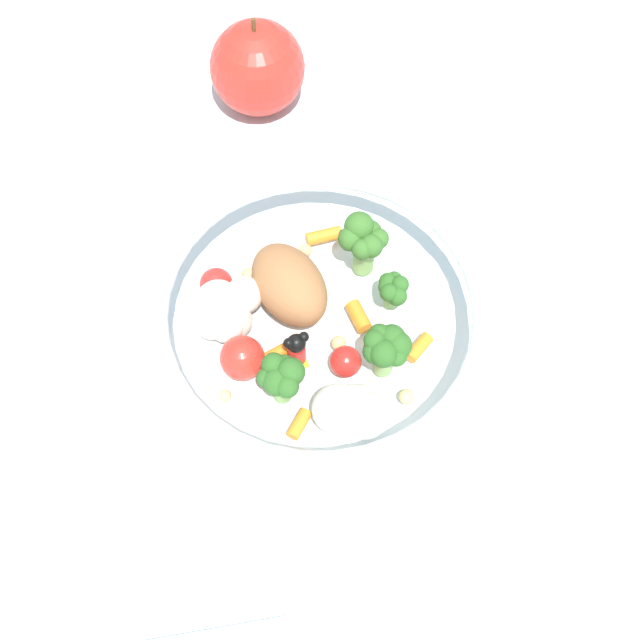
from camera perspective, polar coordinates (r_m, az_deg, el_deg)
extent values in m
plane|color=silver|center=(0.67, -0.58, -0.64)|extent=(2.40, 2.40, 0.00)
cylinder|color=white|center=(0.66, 0.00, -1.03)|extent=(0.23, 0.23, 0.01)
torus|color=white|center=(0.62, 0.00, 0.87)|extent=(0.25, 0.25, 0.01)
ellipsoid|color=#9E663D|center=(0.65, -2.06, 2.38)|extent=(0.08, 0.09, 0.05)
cylinder|color=#8EB766|center=(0.63, 4.27, -2.78)|extent=(0.01, 0.01, 0.02)
sphere|color=#2D6023|center=(0.61, 5.26, -1.70)|extent=(0.02, 0.02, 0.02)
sphere|color=#2D6023|center=(0.61, 4.83, -1.24)|extent=(0.02, 0.02, 0.02)
sphere|color=#2D6023|center=(0.61, 4.00, -1.01)|extent=(0.02, 0.02, 0.02)
sphere|color=#2D6023|center=(0.61, 3.70, -1.39)|extent=(0.02, 0.02, 0.02)
sphere|color=#2D6023|center=(0.61, 3.73, -2.12)|extent=(0.02, 0.02, 0.02)
sphere|color=#2D6023|center=(0.61, 4.29, -2.23)|extent=(0.02, 0.02, 0.02)
sphere|color=#2D6023|center=(0.61, 5.15, -2.43)|extent=(0.02, 0.02, 0.02)
cylinder|color=#7FAD5B|center=(0.66, 4.75, 1.44)|extent=(0.01, 0.01, 0.02)
sphere|color=#2D6023|center=(0.65, 5.37, 2.38)|extent=(0.01, 0.01, 0.01)
sphere|color=#2D6023|center=(0.65, 5.00, 2.71)|extent=(0.01, 0.01, 0.01)
sphere|color=#2D6023|center=(0.65, 4.57, 2.57)|extent=(0.01, 0.01, 0.01)
sphere|color=#2D6023|center=(0.65, 4.48, 2.21)|extent=(0.01, 0.01, 0.01)
sphere|color=#2D6023|center=(0.64, 4.64, 1.85)|extent=(0.01, 0.01, 0.01)
sphere|color=#2D6023|center=(0.65, 5.17, 1.62)|extent=(0.02, 0.02, 0.02)
cylinder|color=#7FAD5B|center=(0.62, -2.54, -4.61)|extent=(0.01, 0.01, 0.02)
sphere|color=#2D6023|center=(0.60, -1.99, -3.49)|extent=(0.02, 0.02, 0.02)
sphere|color=#2D6023|center=(0.60, -2.43, -3.13)|extent=(0.02, 0.02, 0.02)
sphere|color=#2D6023|center=(0.60, -3.12, -3.01)|extent=(0.02, 0.02, 0.02)
sphere|color=#2D6023|center=(0.60, -3.59, -3.91)|extent=(0.01, 0.01, 0.01)
sphere|color=#2D6023|center=(0.60, -2.90, -4.13)|extent=(0.02, 0.02, 0.02)
sphere|color=#2D6023|center=(0.60, -2.21, -4.45)|extent=(0.02, 0.02, 0.02)
cylinder|color=#7FAD5B|center=(0.67, 2.93, 4.20)|extent=(0.02, 0.02, 0.03)
sphere|color=#386B28|center=(0.65, 3.93, 5.46)|extent=(0.02, 0.02, 0.02)
sphere|color=#386B28|center=(0.66, 3.33, 5.90)|extent=(0.02, 0.02, 0.02)
sphere|color=#386B28|center=(0.65, 2.64, 6.27)|extent=(0.02, 0.02, 0.02)
sphere|color=#386B28|center=(0.65, 2.07, 5.45)|extent=(0.02, 0.02, 0.02)
sphere|color=#386B28|center=(0.65, 2.83, 4.76)|extent=(0.02, 0.02, 0.02)
sphere|color=#386B28|center=(0.65, 3.45, 4.97)|extent=(0.02, 0.02, 0.02)
sphere|color=white|center=(0.65, -5.84, 0.45)|extent=(0.03, 0.03, 0.03)
sphere|color=white|center=(0.65, -5.10, 1.70)|extent=(0.03, 0.03, 0.03)
sphere|color=white|center=(0.65, -6.14, 0.70)|extent=(0.02, 0.02, 0.02)
sphere|color=white|center=(0.65, -6.81, 1.13)|extent=(0.04, 0.04, 0.04)
sphere|color=white|center=(0.65, -7.21, -0.17)|extent=(0.03, 0.03, 0.03)
sphere|color=white|center=(0.64, -6.28, -0.36)|extent=(0.03, 0.03, 0.03)
sphere|color=white|center=(0.65, -5.75, 0.15)|extent=(0.03, 0.03, 0.03)
sphere|color=silver|center=(0.61, 2.59, -6.14)|extent=(0.04, 0.04, 0.04)
sphere|color=silver|center=(0.62, 2.66, -5.76)|extent=(0.03, 0.03, 0.03)
sphere|color=silver|center=(0.61, 2.13, -5.52)|extent=(0.03, 0.03, 0.03)
sphere|color=silver|center=(0.61, 1.17, -5.98)|extent=(0.04, 0.04, 0.04)
sphere|color=silver|center=(0.61, 2.31, -6.33)|extent=(0.03, 0.03, 0.03)
sphere|color=silver|center=(0.61, 3.03, -6.39)|extent=(0.03, 0.03, 0.03)
cube|color=yellow|center=(0.64, -1.54, -2.64)|extent=(0.02, 0.02, 0.00)
cylinder|color=red|center=(0.63, -1.56, -2.20)|extent=(0.02, 0.02, 0.02)
sphere|color=black|center=(0.62, -1.60, -1.56)|extent=(0.01, 0.01, 0.01)
sphere|color=black|center=(0.62, -1.10, -1.14)|extent=(0.01, 0.01, 0.01)
sphere|color=black|center=(0.61, -2.12, -1.56)|extent=(0.01, 0.01, 0.01)
cylinder|color=orange|center=(0.64, -3.20, -2.37)|extent=(0.03, 0.02, 0.01)
cylinder|color=orange|center=(0.65, 6.64, -1.84)|extent=(0.02, 0.02, 0.01)
cylinder|color=orange|center=(0.65, 2.65, -0.10)|extent=(0.02, 0.03, 0.01)
cylinder|color=orange|center=(0.62, -1.40, -6.97)|extent=(0.02, 0.02, 0.01)
cylinder|color=orange|center=(0.70, 0.26, 5.67)|extent=(0.03, 0.02, 0.01)
sphere|color=red|center=(0.63, -5.22, -2.55)|extent=(0.03, 0.03, 0.03)
sphere|color=red|center=(0.67, -6.95, 2.40)|extent=(0.03, 0.03, 0.03)
sphere|color=red|center=(0.63, 1.73, -2.80)|extent=(0.02, 0.02, 0.02)
sphere|color=#D1B775|center=(0.64, 1.26, -1.56)|extent=(0.01, 0.01, 0.01)
sphere|color=#D1B775|center=(0.68, -4.80, 3.05)|extent=(0.01, 0.01, 0.01)
sphere|color=#D1B775|center=(0.69, -1.23, 4.69)|extent=(0.01, 0.01, 0.01)
sphere|color=#D1B775|center=(0.63, 5.80, -5.12)|extent=(0.01, 0.01, 0.01)
sphere|color=#D1B775|center=(0.63, -6.38, -5.05)|extent=(0.01, 0.01, 0.01)
sphere|color=tan|center=(0.63, 0.35, -5.47)|extent=(0.01, 0.01, 0.01)
sphere|color=#D1B775|center=(0.67, -4.62, 2.30)|extent=(0.01, 0.01, 0.01)
sphere|color=red|center=(0.78, -4.21, 16.49)|extent=(0.08, 0.08, 0.08)
cylinder|color=brown|center=(0.75, -4.46, 19.10)|extent=(0.00, 0.00, 0.01)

